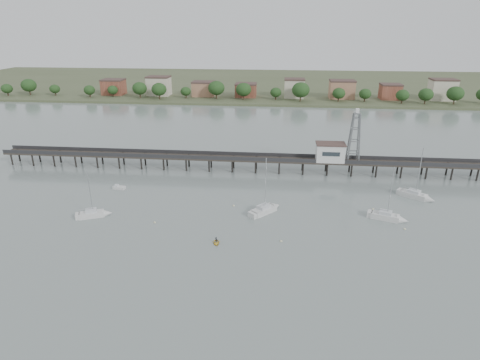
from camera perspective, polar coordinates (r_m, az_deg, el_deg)
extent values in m
plane|color=slate|center=(68.33, -3.98, -16.13)|extent=(500.00, 500.00, 0.00)
cube|color=#2D2823|center=(119.86, 0.63, 3.03)|extent=(150.00, 5.00, 0.50)
cube|color=#333335|center=(117.34, 0.53, 3.03)|extent=(150.00, 0.12, 1.10)
cube|color=#333335|center=(121.89, 0.74, 3.74)|extent=(150.00, 0.12, 1.10)
cylinder|color=black|center=(144.42, -29.71, 2.56)|extent=(0.50, 0.50, 4.40)
cylinder|color=black|center=(147.37, -28.91, 3.04)|extent=(0.50, 0.50, 4.40)
cylinder|color=black|center=(118.71, 0.55, 1.85)|extent=(0.50, 0.50, 4.40)
cylinder|color=black|center=(122.28, 0.71, 2.44)|extent=(0.50, 0.50, 4.40)
cube|color=silver|center=(119.58, 12.69, 3.83)|extent=(8.00, 5.00, 5.00)
cube|color=#4C3833|center=(118.83, 12.79, 5.05)|extent=(8.40, 5.40, 0.30)
cube|color=slate|center=(117.71, 16.33, 9.09)|extent=(1.80, 1.80, 0.30)
cube|color=silver|center=(117.57, 16.36, 9.45)|extent=(0.90, 0.90, 1.20)
cube|color=silver|center=(94.33, 3.38, -4.45)|extent=(6.24, 6.51, 1.65)
cone|color=silver|center=(97.01, 5.07, -3.74)|extent=(3.69, 3.70, 2.53)
cube|color=silver|center=(93.83, 3.40, -3.80)|extent=(3.44, 3.50, 0.75)
cylinder|color=#A5A8AA|center=(91.83, 3.67, -0.48)|extent=(0.18, 0.18, 12.19)
cylinder|color=#A5A8AA|center=(92.89, 2.93, -3.69)|extent=(2.64, 2.89, 0.12)
cube|color=silver|center=(97.15, 19.91, -4.99)|extent=(6.47, 4.23, 1.65)
cone|color=silver|center=(97.03, 22.12, -5.35)|extent=(3.16, 3.05, 2.35)
cube|color=silver|center=(96.66, 20.00, -4.37)|extent=(3.16, 2.67, 0.75)
cylinder|color=#A5A8AA|center=(94.57, 20.65, -1.51)|extent=(0.18, 0.18, 11.31)
cylinder|color=#A5A8AA|center=(96.49, 19.45, -3.98)|extent=(3.36, 1.29, 0.12)
cube|color=silver|center=(111.65, 23.43, -2.05)|extent=(6.63, 5.82, 1.65)
cone|color=silver|center=(110.63, 25.36, -2.58)|extent=(3.63, 3.59, 2.49)
cube|color=silver|center=(111.22, 23.52, -1.49)|extent=(3.47, 3.30, 0.75)
cylinder|color=#A5A8AA|center=(109.19, 24.17, 1.19)|extent=(0.18, 0.18, 12.01)
cylinder|color=#A5A8AA|center=(111.32, 23.05, -1.09)|extent=(3.07, 2.33, 0.12)
cube|color=silver|center=(98.39, -20.34, -4.71)|extent=(5.79, 4.03, 1.65)
cone|color=silver|center=(98.17, -18.38, -4.51)|extent=(2.89, 2.81, 2.10)
cube|color=silver|center=(97.90, -20.43, -4.09)|extent=(2.86, 2.48, 0.75)
cylinder|color=#A5A8AA|center=(96.05, -20.56, -1.53)|extent=(0.18, 0.18, 10.13)
cylinder|color=#A5A8AA|center=(97.76, -20.99, -3.86)|extent=(2.95, 1.33, 0.12)
cube|color=silver|center=(112.41, -16.81, -1.08)|extent=(3.41, 1.80, 0.90)
cube|color=silver|center=(112.57, -17.16, -0.78)|extent=(1.23, 1.23, 0.54)
imported|color=yellow|center=(82.21, -3.40, -9.00)|extent=(1.75, 0.82, 2.36)
imported|color=black|center=(82.21, -3.40, -9.00)|extent=(0.93, 1.35, 0.30)
ellipsoid|color=beige|center=(97.88, -0.92, -3.66)|extent=(0.56, 0.56, 0.39)
ellipsoid|color=beige|center=(94.25, 22.38, -6.46)|extent=(0.56, 0.56, 0.39)
ellipsoid|color=beige|center=(101.28, 18.40, -3.94)|extent=(0.56, 0.56, 0.39)
ellipsoid|color=beige|center=(91.95, -12.03, -5.92)|extent=(0.56, 0.56, 0.39)
ellipsoid|color=beige|center=(83.17, 5.86, -8.64)|extent=(0.56, 0.56, 0.39)
cube|color=#475133|center=(301.28, 3.81, 13.55)|extent=(500.00, 170.00, 1.40)
cube|color=brown|center=(259.02, -17.53, 12.51)|extent=(13.00, 10.50, 9.00)
cube|color=brown|center=(249.57, -11.45, 12.76)|extent=(13.00, 10.50, 9.00)
cube|color=brown|center=(243.18, -5.19, 12.86)|extent=(13.00, 10.50, 9.00)
cube|color=brown|center=(239.83, 0.84, 12.83)|extent=(13.00, 10.50, 9.00)
cube|color=brown|center=(239.15, 7.71, 12.62)|extent=(13.00, 10.50, 9.00)
cube|color=brown|center=(241.58, 14.27, 12.25)|extent=(13.00, 10.50, 9.00)
cube|color=brown|center=(246.96, 20.59, 11.75)|extent=(13.00, 10.50, 9.00)
cube|color=brown|center=(255.45, 26.77, 11.13)|extent=(13.00, 10.50, 9.00)
ellipsoid|color=#1A3A17|center=(261.60, -24.74, 11.71)|extent=(8.00, 8.00, 6.80)
ellipsoid|color=#1A3A17|center=(227.32, 3.15, 12.40)|extent=(8.00, 8.00, 6.80)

